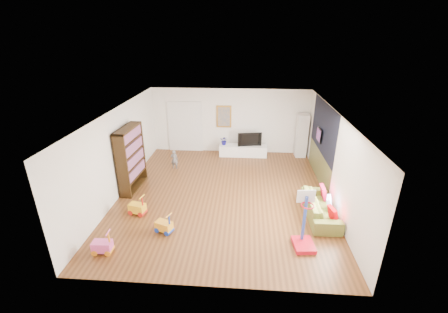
# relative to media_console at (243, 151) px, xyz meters

# --- Properties ---
(floor) EXTENTS (6.50, 7.50, 0.00)m
(floor) POSITION_rel_media_console_xyz_m (-0.58, -3.28, -0.23)
(floor) COLOR brown
(floor) RESTS_ON ground
(ceiling) EXTENTS (6.50, 7.50, 0.00)m
(ceiling) POSITION_rel_media_console_xyz_m (-0.58, -3.28, 2.47)
(ceiling) COLOR white
(ceiling) RESTS_ON ground
(wall_back) EXTENTS (6.50, 0.00, 2.70)m
(wall_back) POSITION_rel_media_console_xyz_m (-0.58, 0.47, 1.12)
(wall_back) COLOR white
(wall_back) RESTS_ON ground
(wall_front) EXTENTS (6.50, 0.00, 2.70)m
(wall_front) POSITION_rel_media_console_xyz_m (-0.58, -7.03, 1.12)
(wall_front) COLOR silver
(wall_front) RESTS_ON ground
(wall_left) EXTENTS (0.00, 7.50, 2.70)m
(wall_left) POSITION_rel_media_console_xyz_m (-3.83, -3.28, 1.12)
(wall_left) COLOR white
(wall_left) RESTS_ON ground
(wall_right) EXTENTS (0.00, 7.50, 2.70)m
(wall_right) POSITION_rel_media_console_xyz_m (2.67, -3.28, 1.12)
(wall_right) COLOR silver
(wall_right) RESTS_ON ground
(navy_accent) EXTENTS (0.01, 3.20, 1.70)m
(navy_accent) POSITION_rel_media_console_xyz_m (2.66, -1.88, 1.62)
(navy_accent) COLOR black
(navy_accent) RESTS_ON wall_right
(olive_wainscot) EXTENTS (0.01, 3.20, 1.00)m
(olive_wainscot) POSITION_rel_media_console_xyz_m (2.66, -1.88, 0.27)
(olive_wainscot) COLOR brown
(olive_wainscot) RESTS_ON wall_right
(doorway) EXTENTS (1.45, 0.06, 2.10)m
(doorway) POSITION_rel_media_console_xyz_m (-2.48, 0.43, 0.82)
(doorway) COLOR white
(doorway) RESTS_ON ground
(painting_back) EXTENTS (0.62, 0.06, 0.92)m
(painting_back) POSITION_rel_media_console_xyz_m (-0.83, 0.43, 1.32)
(painting_back) COLOR gold
(painting_back) RESTS_ON wall_back
(artwork_right) EXTENTS (0.04, 0.56, 0.46)m
(artwork_right) POSITION_rel_media_console_xyz_m (2.59, -1.68, 1.32)
(artwork_right) COLOR #7F3F8C
(artwork_right) RESTS_ON wall_right
(media_console) EXTENTS (1.96, 0.49, 0.46)m
(media_console) POSITION_rel_media_console_xyz_m (0.00, 0.00, 0.00)
(media_console) COLOR white
(media_console) RESTS_ON ground
(tall_cabinet) EXTENTS (0.44, 0.44, 1.79)m
(tall_cabinet) POSITION_rel_media_console_xyz_m (2.36, 0.12, 0.67)
(tall_cabinet) COLOR white
(tall_cabinet) RESTS_ON ground
(bookshelf) EXTENTS (0.44, 1.44, 2.09)m
(bookshelf) POSITION_rel_media_console_xyz_m (-3.56, -3.04, 0.82)
(bookshelf) COLOR #321F0C
(bookshelf) RESTS_ON ground
(sofa) EXTENTS (0.78, 1.94, 0.56)m
(sofa) POSITION_rel_media_console_xyz_m (2.23, -4.27, 0.05)
(sofa) COLOR olive
(sofa) RESTS_ON ground
(basketball_hoop) EXTENTS (0.56, 0.65, 1.44)m
(basketball_hoop) POSITION_rel_media_console_xyz_m (1.55, -5.64, 0.49)
(basketball_hoop) COLOR red
(basketball_hoop) RESTS_ON ground
(ride_on_yellow) EXTENTS (0.50, 0.38, 0.60)m
(ride_on_yellow) POSITION_rel_media_console_xyz_m (-2.92, -4.56, 0.07)
(ride_on_yellow) COLOR yellow
(ride_on_yellow) RESTS_ON ground
(ride_on_orange) EXTENTS (0.49, 0.40, 0.57)m
(ride_on_orange) POSITION_rel_media_console_xyz_m (-1.95, -5.32, 0.06)
(ride_on_orange) COLOR orange
(ride_on_orange) RESTS_ON ground
(ride_on_pink) EXTENTS (0.45, 0.29, 0.59)m
(ride_on_pink) POSITION_rel_media_console_xyz_m (-3.19, -6.20, 0.07)
(ride_on_pink) COLOR #E752A6
(ride_on_pink) RESTS_ON ground
(child) EXTENTS (0.27, 0.18, 0.73)m
(child) POSITION_rel_media_console_xyz_m (-2.56, -1.45, 0.14)
(child) COLOR slate
(child) RESTS_ON ground
(tv) EXTENTS (0.99, 0.31, 0.57)m
(tv) POSITION_rel_media_console_xyz_m (0.24, 0.05, 0.51)
(tv) COLOR black
(tv) RESTS_ON media_console
(vase_plant) EXTENTS (0.38, 0.35, 0.37)m
(vase_plant) POSITION_rel_media_console_xyz_m (-0.79, 0.03, 0.41)
(vase_plant) COLOR navy
(vase_plant) RESTS_ON media_console
(pillow_left) EXTENTS (0.18, 0.38, 0.37)m
(pillow_left) POSITION_rel_media_console_xyz_m (2.40, -4.84, 0.22)
(pillow_left) COLOR #AD0107
(pillow_left) RESTS_ON sofa
(pillow_center) EXTENTS (0.20, 0.37, 0.36)m
(pillow_center) POSITION_rel_media_console_xyz_m (2.45, -4.30, 0.22)
(pillow_center) COLOR white
(pillow_center) RESTS_ON sofa
(pillow_right) EXTENTS (0.11, 0.39, 0.39)m
(pillow_right) POSITION_rel_media_console_xyz_m (2.42, -3.69, 0.22)
(pillow_right) COLOR #B00D37
(pillow_right) RESTS_ON sofa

